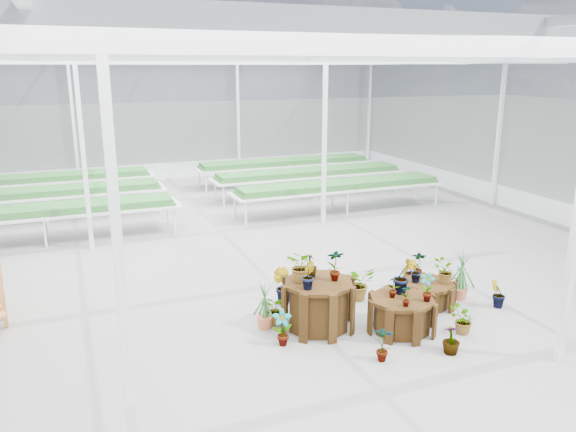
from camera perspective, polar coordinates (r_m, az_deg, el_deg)
name	(u,v)px	position (r m, az deg, el deg)	size (l,w,h in m)	color
ground_plane	(270,291)	(10.77, -1.81, -7.64)	(24.00, 24.00, 0.00)	gray
greenhouse_shell	(269,175)	(10.13, -1.92, 4.20)	(18.00, 24.00, 4.50)	white
steel_frame	(269,175)	(10.13, -1.92, 4.20)	(18.00, 24.00, 4.50)	silver
nursery_benches	(189,193)	(17.30, -10.04, 2.31)	(16.00, 7.00, 0.84)	silver
plinth_tall	(318,305)	(9.21, 3.08, -8.99)	(1.18, 1.18, 0.81)	#331E0A
plinth_mid	(402,314)	(9.33, 11.46, -9.76)	(1.08, 1.08, 0.57)	#331E0A
plinth_low	(427,293)	(10.41, 13.99, -7.64)	(0.96, 0.96, 0.43)	#331E0A
nursery_plants	(370,287)	(9.71, 8.29, -7.16)	(4.44, 3.06, 1.34)	#275C27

